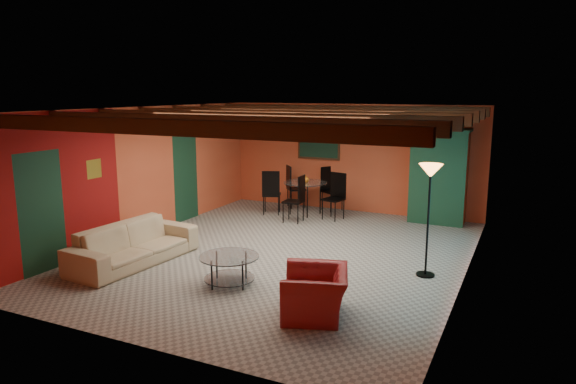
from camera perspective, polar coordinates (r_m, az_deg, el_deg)
The scene contains 11 objects.
room at distance 9.55m, azimuth -0.23°, elevation 7.05°, with size 6.52×8.01×2.71m.
sofa at distance 9.68m, azimuth -16.50°, elevation -5.47°, with size 2.41×0.94×0.70m, color tan.
armchair at distance 7.23m, azimuth 3.01°, elevation -10.94°, with size 0.99×0.87×0.65m, color maroon.
coffee_table at distance 8.37m, azimuth -6.43°, elevation -8.47°, with size 0.95×0.95×0.48m, color silver, non-canonical shape.
dining_table at distance 12.88m, azimuth 1.90°, elevation -0.01°, with size 2.15×2.15×1.12m, color silver, non-canonical shape.
armoire at distance 12.50m, azimuth 16.19°, elevation 1.55°, with size 1.21×0.59×2.12m, color brown.
floor_lamp at distance 8.80m, azimuth 15.07°, elevation -3.03°, with size 0.38×0.38×1.88m, color black, non-canonical shape.
ceiling_fan at distance 9.45m, azimuth -0.52°, elevation 7.01°, with size 1.50×1.50×0.44m, color #472614, non-canonical shape.
painting at distance 13.49m, azimuth 3.36°, elevation 5.17°, with size 1.05×0.03×0.65m, color black.
potted_plant at distance 12.36m, azimuth 16.51°, elevation 7.45°, with size 0.41×0.35×0.45m, color #26661E.
vase at distance 12.77m, azimuth 1.92°, elevation 2.86°, with size 0.18×0.18×0.18m, color orange.
Camera 1 is at (4.10, -8.49, 3.03)m, focal length 32.52 mm.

